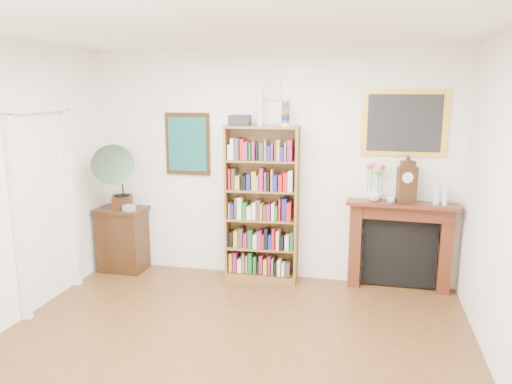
# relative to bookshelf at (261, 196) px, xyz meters

# --- Properties ---
(room) EXTENTS (4.51, 5.01, 2.81)m
(room) POSITION_rel_bookshelf_xyz_m (0.07, -2.32, 0.33)
(room) COLOR #523619
(room) RESTS_ON ground
(door_casing) EXTENTS (0.08, 1.02, 2.17)m
(door_casing) POSITION_rel_bookshelf_xyz_m (-2.14, -1.12, 0.20)
(door_casing) COLOR white
(door_casing) RESTS_ON left_wall
(teal_poster) EXTENTS (0.58, 0.04, 0.78)m
(teal_poster) POSITION_rel_bookshelf_xyz_m (-0.98, 0.16, 0.59)
(teal_poster) COLOR black
(teal_poster) RESTS_ON back_wall
(small_picture) EXTENTS (0.26, 0.04, 0.30)m
(small_picture) POSITION_rel_bookshelf_xyz_m (0.07, 0.16, 1.29)
(small_picture) COLOR white
(small_picture) RESTS_ON back_wall
(gilt_painting) EXTENTS (0.95, 0.04, 0.75)m
(gilt_painting) POSITION_rel_bookshelf_xyz_m (1.62, 0.16, 0.89)
(gilt_painting) COLOR gold
(gilt_painting) RESTS_ON back_wall
(bookshelf) EXTENTS (0.90, 0.37, 2.19)m
(bookshelf) POSITION_rel_bookshelf_xyz_m (0.00, 0.00, 0.00)
(bookshelf) COLOR brown
(bookshelf) RESTS_ON floor
(side_cabinet) EXTENTS (0.62, 0.45, 0.83)m
(side_cabinet) POSITION_rel_bookshelf_xyz_m (-1.83, -0.06, -0.65)
(side_cabinet) COLOR black
(side_cabinet) RESTS_ON floor
(fireplace) EXTENTS (1.26, 0.35, 1.06)m
(fireplace) POSITION_rel_bookshelf_xyz_m (1.64, 0.08, -0.45)
(fireplace) COLOR #482110
(fireplace) RESTS_ON floor
(gramophone) EXTENTS (0.73, 0.80, 0.84)m
(gramophone) POSITION_rel_bookshelf_xyz_m (-1.82, -0.19, 0.24)
(gramophone) COLOR black
(gramophone) RESTS_ON side_cabinet
(cd_stack) EXTENTS (0.15, 0.15, 0.08)m
(cd_stack) POSITION_rel_bookshelf_xyz_m (-1.66, -0.17, -0.20)
(cd_stack) COLOR silver
(cd_stack) RESTS_ON side_cabinet
(mantel_clock) EXTENTS (0.23, 0.17, 0.48)m
(mantel_clock) POSITION_rel_bookshelf_xyz_m (1.68, 0.02, 0.23)
(mantel_clock) COLOR black
(mantel_clock) RESTS_ON fireplace
(flower_vase) EXTENTS (0.21, 0.21, 0.17)m
(flower_vase) POSITION_rel_bookshelf_xyz_m (1.33, 0.06, 0.08)
(flower_vase) COLOR silver
(flower_vase) RESTS_ON fireplace
(teacup) EXTENTS (0.10, 0.10, 0.07)m
(teacup) POSITION_rel_bookshelf_xyz_m (1.51, -0.01, 0.03)
(teacup) COLOR silver
(teacup) RESTS_ON fireplace
(bottle_left) EXTENTS (0.07, 0.07, 0.24)m
(bottle_left) POSITION_rel_bookshelf_xyz_m (2.01, 0.03, 0.11)
(bottle_left) COLOR silver
(bottle_left) RESTS_ON fireplace
(bottle_right) EXTENTS (0.06, 0.06, 0.20)m
(bottle_right) POSITION_rel_bookshelf_xyz_m (2.10, 0.02, 0.09)
(bottle_right) COLOR silver
(bottle_right) RESTS_ON fireplace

